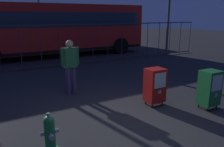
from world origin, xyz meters
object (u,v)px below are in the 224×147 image
pedestrian (70,64)px  fire_hydrant (50,134)px  bus_near (57,27)px  newspaper_box_secondary (155,85)px  bus_far (50,24)px  newspaper_box_primary (210,88)px

pedestrian → fire_hydrant: bearing=-115.7°
pedestrian → bus_near: bus_near is taller
newspaper_box_secondary → bus_far: bus_far is taller
newspaper_box_secondary → pedestrian: 2.59m
newspaper_box_secondary → pedestrian: bearing=131.0°
newspaper_box_secondary → fire_hydrant: bearing=-164.9°
newspaper_box_primary → bus_far: (-0.49, 14.55, 1.14)m
newspaper_box_primary → bus_far: bearing=91.9°
bus_near → newspaper_box_secondary: bearing=-89.5°
fire_hydrant → newspaper_box_secondary: newspaper_box_secondary is taller
newspaper_box_primary → newspaper_box_secondary: bearing=142.3°
newspaper_box_primary → bus_far: size_ratio=0.10×
bus_near → newspaper_box_primary: bearing=-83.2°
newspaper_box_secondary → bus_near: 8.99m
newspaper_box_primary → pedestrian: 3.94m
fire_hydrant → bus_far: bus_far is taller
pedestrian → bus_far: (2.29, 11.77, 0.76)m
newspaper_box_secondary → bus_far: 13.76m
bus_far → bus_near: bearing=-106.3°
bus_near → bus_far: bearing=80.4°
newspaper_box_primary → pedestrian: bearing=135.0°
newspaper_box_secondary → bus_near: bearing=91.0°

